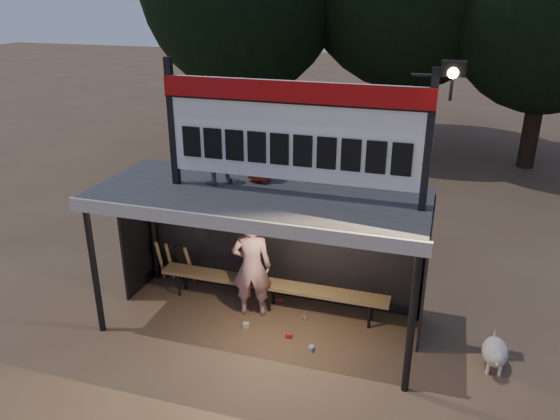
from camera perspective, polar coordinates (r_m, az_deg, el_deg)
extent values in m
plane|color=brown|center=(9.16, -1.98, -11.85)|extent=(80.00, 80.00, 0.00)
imported|color=silver|center=(9.00, -2.98, -5.90)|extent=(0.73, 0.57, 1.78)
imported|color=slate|center=(8.37, -6.90, 6.41)|extent=(0.68, 0.66, 1.11)
imported|color=#AB2C1A|center=(8.40, -2.09, 6.26)|extent=(0.54, 0.39, 1.01)
cube|color=#38383B|center=(8.11, -2.19, 1.49)|extent=(5.00, 2.00, 0.12)
cube|color=beige|center=(7.25, -4.84, -1.53)|extent=(5.10, 0.06, 0.20)
cylinder|color=black|center=(8.93, -18.84, -5.91)|extent=(0.10, 0.10, 2.20)
cylinder|color=black|center=(7.44, 13.61, -11.29)|extent=(0.10, 0.10, 2.20)
cylinder|color=black|center=(10.27, -13.15, -1.50)|extent=(0.10, 0.10, 2.20)
cylinder|color=black|center=(9.00, 14.52, -5.14)|extent=(0.10, 0.10, 2.20)
cube|color=black|center=(9.44, -0.08, -3.05)|extent=(5.00, 0.04, 2.20)
cube|color=black|center=(10.01, -14.76, -2.30)|extent=(0.04, 1.00, 2.20)
cube|color=black|center=(8.65, 15.01, -6.39)|extent=(0.04, 1.00, 2.20)
cylinder|color=black|center=(9.04, -0.08, 2.98)|extent=(5.00, 0.06, 0.06)
cube|color=black|center=(8.35, -11.17, 8.94)|extent=(0.10, 0.10, 1.90)
cube|color=black|center=(7.39, 15.29, 6.86)|extent=(0.10, 0.10, 1.90)
cube|color=white|center=(7.67, 1.27, 8.18)|extent=(3.80, 0.08, 1.40)
cube|color=#AA0C0C|center=(7.50, 1.20, 12.24)|extent=(3.80, 0.04, 0.28)
cube|color=black|center=(7.53, 1.18, 11.11)|extent=(3.80, 0.02, 0.03)
cube|color=black|center=(8.22, -9.22, 7.07)|extent=(0.27, 0.03, 0.45)
cube|color=black|center=(8.08, -7.04, 6.92)|extent=(0.27, 0.03, 0.45)
cube|color=black|center=(7.95, -4.78, 6.76)|extent=(0.27, 0.03, 0.45)
cube|color=black|center=(7.84, -2.46, 6.58)|extent=(0.27, 0.03, 0.45)
cube|color=black|center=(7.73, -0.07, 6.38)|extent=(0.27, 0.03, 0.45)
cube|color=black|center=(7.64, 2.38, 6.17)|extent=(0.27, 0.03, 0.45)
cube|color=black|center=(7.57, 4.88, 5.95)|extent=(0.27, 0.03, 0.45)
cube|color=black|center=(7.50, 7.43, 5.70)|extent=(0.27, 0.03, 0.45)
cube|color=black|center=(7.46, 10.01, 5.44)|extent=(0.27, 0.03, 0.45)
cube|color=black|center=(7.43, 12.61, 5.17)|extent=(0.27, 0.03, 0.45)
cylinder|color=black|center=(7.23, 15.57, 13.41)|extent=(0.50, 0.04, 0.04)
cylinder|color=black|center=(7.25, 17.46, 12.02)|extent=(0.04, 0.04, 0.30)
cube|color=black|center=(7.16, 17.68, 13.92)|extent=(0.30, 0.22, 0.18)
sphere|color=#FFD88C|center=(7.08, 17.64, 13.51)|extent=(0.14, 0.14, 0.14)
cube|color=olive|center=(9.36, -0.91, -7.77)|extent=(4.00, 0.35, 0.06)
cylinder|color=black|center=(9.98, -10.52, -7.64)|extent=(0.05, 0.05, 0.45)
cylinder|color=black|center=(10.16, -9.91, -7.01)|extent=(0.05, 0.05, 0.45)
cylinder|color=black|center=(9.38, -1.13, -9.31)|extent=(0.05, 0.05, 0.45)
cylinder|color=black|center=(9.58, -0.67, -8.59)|extent=(0.05, 0.05, 0.45)
cylinder|color=black|center=(9.07, 9.31, -10.85)|extent=(0.05, 0.05, 0.45)
cylinder|color=black|center=(9.27, 9.54, -10.07)|extent=(0.05, 0.05, 0.45)
cylinder|color=black|center=(18.64, -3.67, 12.10)|extent=(0.50, 0.50, 3.74)
cylinder|color=black|center=(18.96, 12.64, 12.47)|extent=(0.50, 0.50, 4.18)
cylinder|color=black|center=(18.14, 25.05, 9.46)|extent=(0.50, 0.50, 3.52)
ellipsoid|color=beige|center=(8.68, 21.54, -13.60)|extent=(0.36, 0.58, 0.36)
sphere|color=beige|center=(8.40, 21.72, -14.19)|extent=(0.22, 0.22, 0.22)
cone|color=beige|center=(8.33, 21.74, -14.70)|extent=(0.10, 0.10, 0.10)
cone|color=beige|center=(8.33, 21.48, -13.68)|extent=(0.06, 0.06, 0.07)
cone|color=beige|center=(8.34, 22.18, -13.74)|extent=(0.06, 0.06, 0.07)
cylinder|color=white|center=(8.63, 20.88, -15.21)|extent=(0.05, 0.05, 0.18)
cylinder|color=white|center=(8.65, 21.97, -15.30)|extent=(0.05, 0.05, 0.18)
cylinder|color=beige|center=(8.92, 20.79, -13.84)|extent=(0.05, 0.05, 0.18)
cylinder|color=beige|center=(8.94, 21.84, -13.93)|extent=(0.05, 0.05, 0.18)
cylinder|color=beige|center=(8.89, 21.51, -12.13)|extent=(0.04, 0.16, 0.14)
cylinder|color=#A7784E|center=(10.43, -12.40, -5.13)|extent=(0.07, 0.27, 0.84)
cylinder|color=olive|center=(10.34, -11.42, -5.30)|extent=(0.09, 0.30, 0.83)
cylinder|color=black|center=(10.25, -10.43, -5.48)|extent=(0.07, 0.33, 0.83)
cylinder|color=#9F774A|center=(10.17, -9.42, -5.65)|extent=(0.07, 0.35, 0.82)
cube|color=red|center=(8.83, 0.92, -13.00)|extent=(0.10, 0.07, 0.08)
cylinder|color=#B9BABF|center=(9.27, 2.63, -11.14)|extent=(0.13, 0.13, 0.07)
cube|color=beige|center=(9.08, -3.58, -11.91)|extent=(0.12, 0.10, 0.08)
cylinder|color=red|center=(9.72, -0.06, -9.39)|extent=(0.14, 0.11, 0.07)
cube|color=#A4A5A9|center=(8.57, 3.28, -14.24)|extent=(0.08, 0.11, 0.08)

